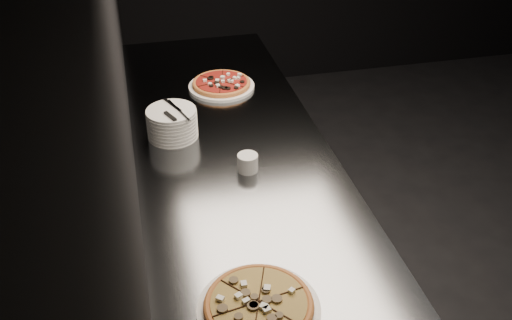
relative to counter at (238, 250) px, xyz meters
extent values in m
cube|color=black|center=(-0.37, 0.00, 0.94)|extent=(0.02, 5.00, 2.80)
cube|color=slate|center=(0.00, 0.00, -0.01)|extent=(0.70, 2.40, 0.90)
cube|color=slate|center=(0.00, 0.00, 0.45)|extent=(0.74, 2.44, 0.02)
cylinder|color=white|center=(-0.09, -0.74, 0.47)|extent=(0.33, 0.33, 0.02)
cylinder|color=#DA8441|center=(-0.09, -0.74, 0.48)|extent=(0.33, 0.33, 0.01)
torus|color=#DA8441|center=(-0.09, -0.74, 0.49)|extent=(0.34, 0.34, 0.02)
cylinder|color=#E7C14D|center=(-0.09, -0.74, 0.49)|extent=(0.30, 0.30, 0.01)
cylinder|color=white|center=(0.05, 0.59, 0.47)|extent=(0.30, 0.30, 0.01)
cylinder|color=#DA8441|center=(0.05, 0.59, 0.48)|extent=(0.33, 0.33, 0.01)
torus|color=#DA8441|center=(0.05, 0.59, 0.48)|extent=(0.33, 0.33, 0.02)
cylinder|color=maroon|center=(0.05, 0.59, 0.49)|extent=(0.29, 0.29, 0.01)
cylinder|color=white|center=(-0.21, 0.22, 0.47)|extent=(0.20, 0.20, 0.01)
cylinder|color=white|center=(-0.21, 0.22, 0.48)|extent=(0.20, 0.20, 0.01)
cylinder|color=white|center=(-0.21, 0.22, 0.50)|extent=(0.20, 0.20, 0.01)
cylinder|color=white|center=(-0.21, 0.22, 0.51)|extent=(0.20, 0.20, 0.01)
cylinder|color=white|center=(-0.21, 0.22, 0.53)|extent=(0.20, 0.20, 0.01)
cylinder|color=white|center=(-0.21, 0.22, 0.54)|extent=(0.20, 0.20, 0.01)
cylinder|color=white|center=(-0.21, 0.22, 0.55)|extent=(0.20, 0.20, 0.01)
cylinder|color=white|center=(-0.21, 0.22, 0.57)|extent=(0.20, 0.20, 0.01)
cube|color=#B7BABE|center=(-0.20, 0.26, 0.58)|extent=(0.06, 0.12, 0.00)
cube|color=black|center=(-0.22, 0.16, 0.58)|extent=(0.04, 0.08, 0.01)
cube|color=#B7BABE|center=(-0.18, 0.21, 0.58)|extent=(0.03, 0.20, 0.00)
cylinder|color=silver|center=(0.03, -0.09, 0.49)|extent=(0.07, 0.07, 0.07)
cylinder|color=black|center=(0.03, -0.09, 0.52)|extent=(0.06, 0.06, 0.01)
camera|label=1|loc=(-0.34, -1.75, 1.63)|focal=40.00mm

